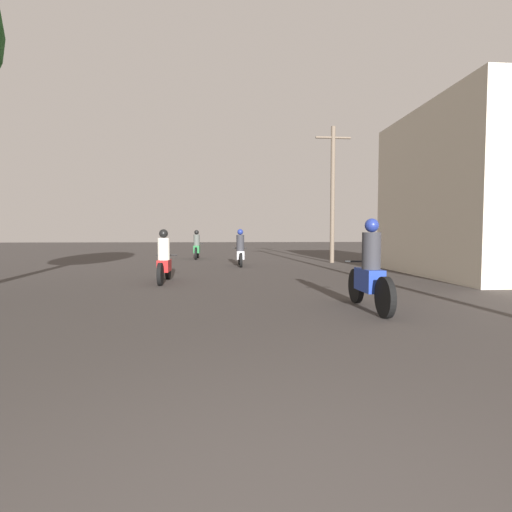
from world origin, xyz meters
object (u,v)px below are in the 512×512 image
at_px(motorcycle_red, 164,261).
at_px(utility_pole_far, 333,192).
at_px(motorcycle_silver, 240,251).
at_px(motorcycle_green, 197,247).
at_px(motorcycle_blue, 370,273).
at_px(building_right_near, 479,193).

height_order(motorcycle_red, utility_pole_far, utility_pole_far).
bearing_deg(motorcycle_red, motorcycle_silver, 62.21).
height_order(motorcycle_red, motorcycle_green, motorcycle_green).
xyz_separation_m(motorcycle_green, utility_pole_far, (6.37, -3.28, 2.63)).
distance_m(motorcycle_silver, motorcycle_green, 5.23).
xyz_separation_m(motorcycle_blue, motorcycle_red, (-4.19, 4.31, -0.05)).
bearing_deg(building_right_near, motorcycle_red, -173.32).
height_order(motorcycle_blue, motorcycle_green, motorcycle_blue).
relative_size(motorcycle_silver, building_right_near, 0.31).
bearing_deg(motorcycle_green, motorcycle_red, -93.97).
height_order(building_right_near, utility_pole_far, utility_pole_far).
distance_m(motorcycle_red, motorcycle_silver, 5.80).
bearing_deg(utility_pole_far, motorcycle_green, 152.73).
relative_size(motorcycle_silver, utility_pole_far, 0.32).
bearing_deg(utility_pole_far, motorcycle_blue, -102.08).
xyz_separation_m(motorcycle_red, motorcycle_green, (0.20, 10.11, 0.01)).
relative_size(motorcycle_green, building_right_near, 0.31).
bearing_deg(motorcycle_green, motorcycle_silver, -69.12).
xyz_separation_m(motorcycle_red, building_right_near, (9.78, 1.15, 2.05)).
relative_size(motorcycle_blue, motorcycle_green, 1.01).
bearing_deg(motorcycle_silver, utility_pole_far, 17.84).
bearing_deg(motorcycle_red, motorcycle_blue, -50.19).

